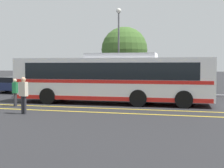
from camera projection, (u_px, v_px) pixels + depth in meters
The scene contains 12 objects.
ground_plane at pixel (112, 103), 19.84m from camera, with size 220.00×220.00×0.00m, color #262628.
lane_strip_0 at pixel (102, 108), 17.40m from camera, with size 0.20×32.18×0.01m, color gold.
lane_strip_1 at pixel (94, 112), 15.92m from camera, with size 0.20×32.18×0.01m, color gold.
curb_strip at pixel (131, 94), 25.46m from camera, with size 40.18×0.36×0.15m, color #99999E.
transit_bus at pixel (112, 78), 19.43m from camera, with size 12.56×2.97×3.13m.
parked_car_0 at pixel (13, 85), 26.71m from camera, with size 4.38×2.32×1.39m.
parked_car_1 at pixel (84, 85), 25.24m from camera, with size 4.97×2.23×1.61m.
parked_car_2 at pixel (167, 88), 23.19m from camera, with size 4.71×1.82×1.48m.
pedestrian_0 at pixel (15, 91), 18.20m from camera, with size 0.30×0.46×1.61m.
pedestrian_1 at pixel (24, 93), 15.29m from camera, with size 0.47×0.33×1.82m.
street_lamp at pixel (119, 38), 26.15m from camera, with size 0.43×0.43×7.18m.
tree_0 at pixel (124, 50), 30.32m from camera, with size 4.49×4.49×6.14m.
Camera 1 is at (4.87, -19.13, 2.39)m, focal length 50.00 mm.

